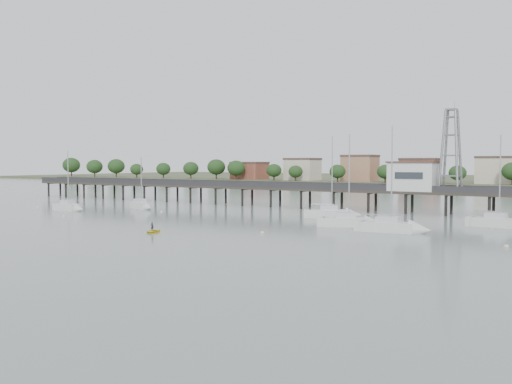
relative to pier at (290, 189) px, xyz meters
The scene contains 15 objects.
ground_plane 60.12m from the pier, 90.00° to the right, with size 500.00×500.00×0.00m, color gray.
pier is the anchor object (origin of this frame).
pier_building 25.16m from the pier, ahead, with size 8.40×5.40×5.30m.
lattice_tower 32.34m from the pier, ahead, with size 3.20×3.20×15.50m.
sailboat_c 35.51m from the pier, 45.89° to the right, with size 8.68×5.57×13.86m.
sailboat_a 42.66m from the pier, 135.96° to the right, with size 7.12×2.23×11.80m.
sailboat_e 45.60m from the pier, 19.67° to the right, with size 8.49×3.12×13.73m.
sailboat_d 43.05m from the pier, 41.78° to the right, with size 9.17×3.71×14.66m.
sailboat_b 29.49m from the pier, 138.09° to the right, with size 6.49×3.65×10.50m.
sailboat_f 22.67m from the pier, 40.65° to the right, with size 8.85×5.83×14.15m.
white_tender 31.61m from the pier, 154.98° to the right, with size 4.26×2.07×1.60m.
yellow_dinghy 46.40m from the pier, 83.76° to the right, with size 1.91×0.55×2.67m, color yellow.
dinghy_occupant 46.40m from the pier, 83.76° to the right, with size 0.41×1.11×0.27m, color black.
mooring_buoys 30.78m from the pier, 98.47° to the right, with size 88.11×17.37×0.39m.
far_shore 179.60m from the pier, 89.89° to the left, with size 500.00×170.00×10.40m.
Camera 1 is at (55.83, -40.78, 9.14)m, focal length 40.00 mm.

